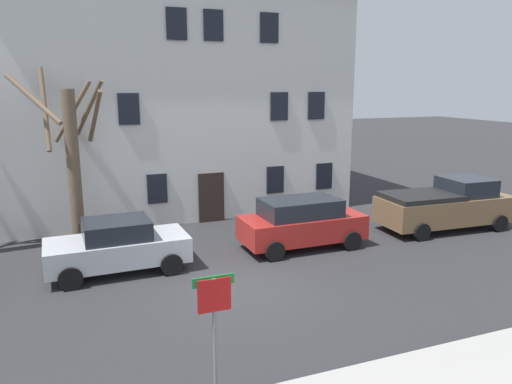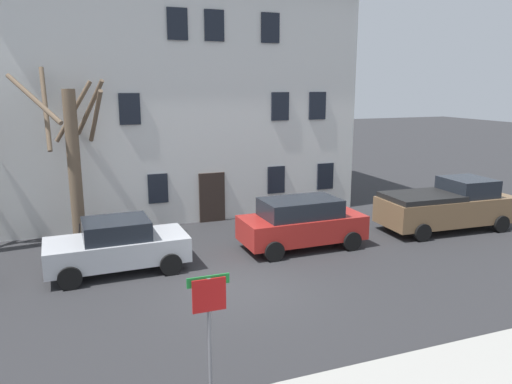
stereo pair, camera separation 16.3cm
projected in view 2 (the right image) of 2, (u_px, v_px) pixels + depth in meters
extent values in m
plane|color=#2D2D30|center=(240.00, 288.00, 14.11)|extent=(120.00, 120.00, 0.00)
cube|color=white|center=(173.00, 104.00, 23.39)|extent=(15.08, 7.82, 9.60)
cube|color=#2D231E|center=(212.00, 197.00, 20.83)|extent=(1.10, 0.12, 2.10)
cube|color=black|center=(158.00, 188.00, 19.93)|extent=(0.80, 0.08, 1.20)
cube|color=black|center=(276.00, 180.00, 21.75)|extent=(0.80, 0.08, 1.20)
cube|color=black|center=(325.00, 176.00, 22.60)|extent=(0.80, 0.08, 1.20)
cube|color=black|center=(130.00, 109.00, 18.92)|extent=(0.80, 0.08, 1.20)
cube|color=black|center=(280.00, 106.00, 21.12)|extent=(0.80, 0.08, 1.20)
cube|color=black|center=(317.00, 106.00, 21.74)|extent=(0.80, 0.08, 1.20)
cube|color=black|center=(177.00, 24.00, 18.92)|extent=(0.80, 0.08, 1.20)
cube|color=black|center=(214.00, 25.00, 19.43)|extent=(0.80, 0.08, 1.20)
cube|color=black|center=(270.00, 28.00, 20.27)|extent=(0.80, 0.08, 1.20)
cylinder|color=brown|center=(74.00, 168.00, 17.62)|extent=(0.46, 0.46, 5.58)
cylinder|color=brown|center=(73.00, 112.00, 17.83)|extent=(1.46, 0.43, 2.23)
cylinder|color=brown|center=(46.00, 108.00, 16.85)|extent=(0.27, 1.70, 2.83)
cylinder|color=brown|center=(34.00, 99.00, 16.00)|extent=(1.74, 2.32, 1.63)
cylinder|color=brown|center=(90.00, 108.00, 17.81)|extent=(1.09, 1.56, 2.05)
cylinder|color=brown|center=(96.00, 117.00, 17.69)|extent=(0.53, 1.86, 1.96)
cube|color=#B7BABF|center=(117.00, 249.00, 15.31)|extent=(4.32, 1.99, 0.76)
cube|color=#1E232B|center=(116.00, 229.00, 15.17)|extent=(2.01, 1.71, 0.58)
cylinder|color=black|center=(158.00, 246.00, 16.78)|extent=(0.69, 0.24, 0.68)
cylinder|color=black|center=(171.00, 264.00, 15.07)|extent=(0.69, 0.24, 0.68)
cylinder|color=black|center=(68.00, 257.00, 15.70)|extent=(0.69, 0.24, 0.68)
cylinder|color=black|center=(70.00, 278.00, 14.00)|extent=(0.69, 0.24, 0.68)
cube|color=#AD231E|center=(302.00, 227.00, 17.53)|extent=(4.40, 1.93, 0.85)
cube|color=#1E232B|center=(300.00, 208.00, 17.35)|extent=(2.73, 1.69, 0.62)
cylinder|color=black|center=(325.00, 227.00, 19.01)|extent=(0.68, 0.23, 0.68)
cylinder|color=black|center=(352.00, 241.00, 17.29)|extent=(0.68, 0.23, 0.68)
cylinder|color=black|center=(253.00, 235.00, 17.95)|extent=(0.68, 0.23, 0.68)
cylinder|color=black|center=(274.00, 251.00, 16.23)|extent=(0.68, 0.23, 0.68)
cube|color=brown|center=(446.00, 209.00, 19.72)|extent=(5.49, 2.33, 1.02)
cube|color=#1E232B|center=(467.00, 187.00, 19.84)|extent=(1.81, 1.91, 0.70)
cube|color=black|center=(422.00, 197.00, 19.23)|extent=(2.90, 2.13, 0.20)
cylinder|color=black|center=(464.00, 211.00, 21.36)|extent=(0.69, 0.25, 0.68)
cylinder|color=black|center=(501.00, 224.00, 19.42)|extent=(0.69, 0.25, 0.68)
cylinder|color=black|center=(390.00, 218.00, 20.23)|extent=(0.69, 0.25, 0.68)
cylinder|color=black|center=(422.00, 232.00, 18.29)|extent=(0.69, 0.25, 0.68)
cylinder|color=slate|center=(210.00, 344.00, 8.70)|extent=(0.07, 0.07, 2.48)
cube|color=red|center=(209.00, 295.00, 8.48)|extent=(0.60, 0.03, 0.60)
cube|color=#1E8C38|center=(208.00, 281.00, 8.46)|extent=(0.76, 0.02, 0.18)
torus|color=black|center=(101.00, 238.00, 17.53)|extent=(0.70, 0.24, 0.71)
torus|color=black|center=(71.00, 244.00, 16.93)|extent=(0.70, 0.24, 0.71)
cylinder|color=black|center=(86.00, 235.00, 17.18)|extent=(0.97, 0.31, 0.19)
cylinder|color=black|center=(79.00, 230.00, 17.02)|extent=(0.10, 0.06, 0.45)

